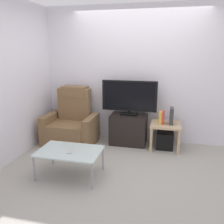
# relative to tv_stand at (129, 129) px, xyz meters

# --- Properties ---
(ground_plane) EXTENTS (6.40, 6.40, 0.00)m
(ground_plane) POSITION_rel_tv_stand_xyz_m (0.12, -0.83, -0.29)
(ground_plane) COLOR #9E998E
(wall_back) EXTENTS (6.40, 0.06, 2.60)m
(wall_back) POSITION_rel_tv_stand_xyz_m (0.12, 0.30, 1.01)
(wall_back) COLOR silver
(wall_back) RESTS_ON ground
(wall_side) EXTENTS (0.06, 4.48, 2.60)m
(wall_side) POSITION_rel_tv_stand_xyz_m (-1.76, -0.83, 1.01)
(wall_side) COLOR silver
(wall_side) RESTS_ON ground
(tv_stand) EXTENTS (0.69, 0.47, 0.57)m
(tv_stand) POSITION_rel_tv_stand_xyz_m (0.00, 0.00, 0.00)
(tv_stand) COLOR black
(tv_stand) RESTS_ON ground
(television) EXTENTS (1.04, 0.20, 0.66)m
(television) POSITION_rel_tv_stand_xyz_m (-0.00, 0.02, 0.63)
(television) COLOR black
(television) RESTS_ON tv_stand
(recliner_armchair) EXTENTS (0.98, 0.78, 1.08)m
(recliner_armchair) POSITION_rel_tv_stand_xyz_m (-1.10, -0.20, 0.09)
(recliner_armchair) COLOR brown
(recliner_armchair) RESTS_ON ground
(side_table) EXTENTS (0.54, 0.54, 0.48)m
(side_table) POSITION_rel_tv_stand_xyz_m (0.70, -0.08, 0.11)
(side_table) COLOR tan
(side_table) RESTS_ON ground
(subwoofer_box) EXTENTS (0.31, 0.31, 0.31)m
(subwoofer_box) POSITION_rel_tv_stand_xyz_m (0.70, -0.08, -0.13)
(subwoofer_box) COLOR black
(subwoofer_box) RESTS_ON ground
(book_leftmost) EXTENTS (0.04, 0.12, 0.22)m
(book_leftmost) POSITION_rel_tv_stand_xyz_m (0.60, -0.10, 0.30)
(book_leftmost) COLOR gold
(book_leftmost) RESTS_ON side_table
(book_middle) EXTENTS (0.04, 0.12, 0.24)m
(book_middle) POSITION_rel_tv_stand_xyz_m (0.65, -0.10, 0.31)
(book_middle) COLOR red
(book_middle) RESTS_ON side_table
(game_console) EXTENTS (0.07, 0.20, 0.30)m
(game_console) POSITION_rel_tv_stand_xyz_m (0.79, -0.07, 0.34)
(game_console) COLOR #333338
(game_console) RESTS_ON side_table
(coffee_table) EXTENTS (0.90, 0.60, 0.39)m
(coffee_table) POSITION_rel_tv_stand_xyz_m (-0.61, -1.43, 0.08)
(coffee_table) COLOR #B2C6C1
(coffee_table) RESTS_ON ground
(cell_phone) EXTENTS (0.10, 0.16, 0.01)m
(cell_phone) POSITION_rel_tv_stand_xyz_m (-0.59, -1.47, 0.11)
(cell_phone) COLOR #B7B7BC
(cell_phone) RESTS_ON coffee_table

